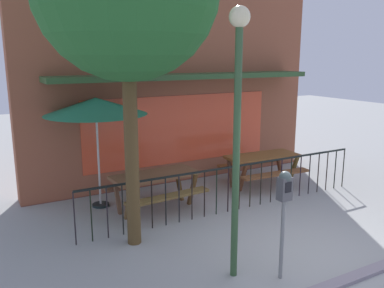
# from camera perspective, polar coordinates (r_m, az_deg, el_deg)

# --- Properties ---
(ground) EXTENTS (40.00, 40.00, 0.00)m
(ground) POSITION_cam_1_polar(r_m,az_deg,el_deg) (7.04, 16.33, -14.74)
(ground) COLOR #9A9B99
(pub_storefront) EXTENTS (7.73, 1.36, 5.41)m
(pub_storefront) POSITION_cam_1_polar(r_m,az_deg,el_deg) (10.17, -2.21, 9.75)
(pub_storefront) COLOR #5A2924
(pub_storefront) RESTS_ON ground
(patio_fence_front) EXTENTS (6.51, 0.04, 0.97)m
(patio_fence_front) POSITION_cam_1_polar(r_m,az_deg,el_deg) (8.33, 5.98, -5.10)
(patio_fence_front) COLOR black
(patio_fence_front) RESTS_ON ground
(picnic_table_left) EXTENTS (1.90, 1.49, 0.79)m
(picnic_table_left) POSITION_cam_1_polar(r_m,az_deg,el_deg) (8.40, -5.24, -5.28)
(picnic_table_left) COLOR brown
(picnic_table_left) RESTS_ON ground
(picnic_table_right) EXTENTS (1.88, 1.47, 0.79)m
(picnic_table_right) POSITION_cam_1_polar(r_m,az_deg,el_deg) (10.06, 9.93, -2.45)
(picnic_table_right) COLOR brown
(picnic_table_right) RESTS_ON ground
(patio_umbrella) EXTENTS (2.10, 2.10, 2.33)m
(patio_umbrella) POSITION_cam_1_polar(r_m,az_deg,el_deg) (8.45, -13.48, 5.18)
(patio_umbrella) COLOR black
(patio_umbrella) RESTS_ON ground
(parking_meter_near) EXTENTS (0.18, 0.17, 1.61)m
(parking_meter_near) POSITION_cam_1_polar(r_m,az_deg,el_deg) (5.77, 12.94, -7.29)
(parking_meter_near) COLOR gray
(parking_meter_near) RESTS_ON ground
(street_lamp) EXTENTS (0.28, 0.28, 3.78)m
(street_lamp) POSITION_cam_1_polar(r_m,az_deg,el_deg) (5.44, 6.46, 5.25)
(street_lamp) COLOR #31512F
(street_lamp) RESTS_ON ground
(curb_edge) EXTENTS (10.82, 0.20, 0.11)m
(curb_edge) POSITION_cam_1_polar(r_m,az_deg,el_deg) (6.55, 21.88, -17.34)
(curb_edge) COLOR gray
(curb_edge) RESTS_ON ground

